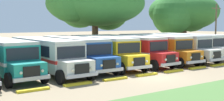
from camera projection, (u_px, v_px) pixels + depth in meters
ground_plane at (154, 77)px, 21.82m from camera, size 220.00×220.00×0.00m
parked_bus_slot_1 at (3, 55)px, 22.53m from camera, size 3.11×10.90×2.82m
parked_bus_slot_2 at (46, 54)px, 23.66m from camera, size 3.05×10.89×2.82m
parked_bus_slot_3 at (75, 51)px, 25.91m from camera, size 2.88×10.86×2.82m
parked_bus_slot_4 at (103, 50)px, 27.44m from camera, size 3.14×10.90×2.82m
parked_bus_slot_5 at (128, 48)px, 28.97m from camera, size 3.09×10.89×2.82m
parked_bus_slot_6 at (154, 47)px, 30.68m from camera, size 2.99×10.88×2.82m
parked_bus_slot_7 at (173, 46)px, 32.12m from camera, size 2.73×10.85×2.82m
parked_bus_slot_8 at (190, 44)px, 34.42m from camera, size 3.16×10.91×2.82m
curb_wheelstop_1 at (33, 90)px, 17.32m from camera, size 2.00×0.36×0.15m
curb_wheelstop_2 at (78, 84)px, 19.04m from camera, size 2.00×0.36×0.15m
curb_wheelstop_3 at (115, 79)px, 20.76m from camera, size 2.00×0.36×0.15m
curb_wheelstop_4 at (147, 75)px, 22.48m from camera, size 2.00×0.36×0.15m
curb_wheelstop_5 at (174, 71)px, 24.20m from camera, size 2.00×0.36×0.15m
curb_wheelstop_6 at (197, 68)px, 25.92m from camera, size 2.00×0.36×0.15m
curb_wheelstop_7 at (218, 65)px, 27.64m from camera, size 2.00×0.36×0.15m
broad_shade_tree at (92, 4)px, 37.66m from camera, size 13.29×14.03×10.10m
secondary_tree at (182, 13)px, 45.76m from camera, size 13.30×11.03×9.31m
utility_pole at (216, 27)px, 37.73m from camera, size 1.80×0.20×6.63m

